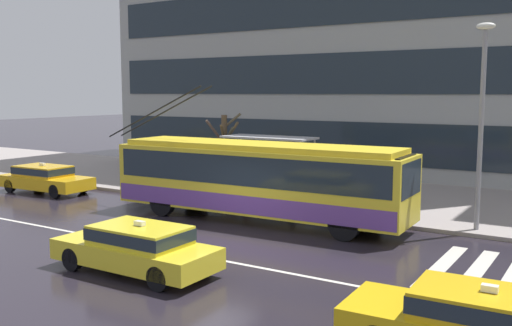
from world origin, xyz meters
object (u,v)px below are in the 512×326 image
at_px(taxi_queued_behind_bus, 45,178).
at_px(street_tree_bare, 225,147).
at_px(pedestrian_walking_past, 375,171).
at_px(pedestrian_waiting_by_pole, 247,161).
at_px(bus_shelter, 271,152).
at_px(taxi_oncoming_far, 481,322).
at_px(street_lamp, 482,109).
at_px(pedestrian_approaching_curb, 235,158).
at_px(trolleybus, 258,178).
at_px(pedestrian_at_shelter, 292,177).
at_px(taxi_oncoming_near, 137,246).

xyz_separation_m(taxi_queued_behind_bus, street_tree_bare, (7.26, 4.44, 1.45)).
relative_size(pedestrian_walking_past, pedestrian_waiting_by_pole, 1.00).
bearing_deg(bus_shelter, taxi_oncoming_far, -45.84).
relative_size(bus_shelter, street_lamp, 0.60).
height_order(street_lamp, street_tree_bare, street_lamp).
bearing_deg(pedestrian_waiting_by_pole, pedestrian_approaching_curb, 140.93).
height_order(trolleybus, taxi_oncoming_far, trolleybus).
bearing_deg(pedestrian_approaching_curb, bus_shelter, -1.89).
distance_m(taxi_queued_behind_bus, pedestrian_approaching_curb, 9.07).
relative_size(pedestrian_at_shelter, pedestrian_walking_past, 0.80).
height_order(taxi_queued_behind_bus, street_lamp, street_lamp).
bearing_deg(taxi_oncoming_far, pedestrian_waiting_by_pole, 138.49).
distance_m(taxi_queued_behind_bus, pedestrian_waiting_by_pole, 9.98).
distance_m(taxi_oncoming_near, pedestrian_at_shelter, 10.70).
bearing_deg(pedestrian_waiting_by_pole, trolleybus, -50.86).
height_order(bus_shelter, pedestrian_waiting_by_pole, bus_shelter).
xyz_separation_m(taxi_oncoming_far, pedestrian_at_shelter, (-9.82, 11.09, 0.41)).
xyz_separation_m(taxi_queued_behind_bus, street_lamp, (18.95, 2.47, 3.44)).
bearing_deg(taxi_queued_behind_bus, pedestrian_waiting_by_pole, 17.79).
distance_m(pedestrian_approaching_curb, pedestrian_waiting_by_pole, 1.91).
xyz_separation_m(pedestrian_approaching_curb, street_lamp, (10.98, -1.76, 2.45)).
bearing_deg(street_tree_bare, pedestrian_walking_past, -10.66).
xyz_separation_m(trolleybus, pedestrian_waiting_by_pole, (-2.29, 2.81, 0.20)).
bearing_deg(pedestrian_at_shelter, pedestrian_approaching_curb, 175.06).
xyz_separation_m(taxi_oncoming_far, street_lamp, (-1.97, 9.59, 3.44)).
xyz_separation_m(taxi_oncoming_far, pedestrian_walking_past, (-5.74, 10.07, 1.08)).
distance_m(bus_shelter, pedestrian_approaching_curb, 2.03).
distance_m(taxi_queued_behind_bus, taxi_oncoming_far, 22.10).
height_order(taxi_queued_behind_bus, pedestrian_waiting_by_pole, pedestrian_waiting_by_pole).
distance_m(taxi_oncoming_far, pedestrian_waiting_by_pole, 15.36).
height_order(taxi_oncoming_near, taxi_oncoming_far, same).
distance_m(pedestrian_approaching_curb, street_tree_bare, 0.86).
height_order(taxi_oncoming_far, street_lamp, street_lamp).
height_order(pedestrian_approaching_curb, street_lamp, street_lamp).
bearing_deg(bus_shelter, street_tree_bare, 174.23).
bearing_deg(street_lamp, taxi_oncoming_near, -126.09).
bearing_deg(trolleybus, bus_shelter, 114.27).
bearing_deg(street_lamp, pedestrian_approaching_curb, 170.88).
bearing_deg(street_tree_bare, street_lamp, -9.57).
relative_size(taxi_oncoming_near, street_tree_bare, 1.26).
relative_size(taxi_queued_behind_bus, pedestrian_walking_past, 2.33).
bearing_deg(pedestrian_waiting_by_pole, taxi_oncoming_far, -41.51).
bearing_deg(taxi_oncoming_far, pedestrian_approaching_curb, 138.76).
xyz_separation_m(pedestrian_at_shelter, pedestrian_waiting_by_pole, (-1.66, -0.93, 0.67)).
height_order(pedestrian_waiting_by_pole, street_lamp, street_lamp).
bearing_deg(taxi_oncoming_far, street_tree_bare, 139.75).
bearing_deg(bus_shelter, pedestrian_waiting_by_pole, -114.01).
distance_m(taxi_oncoming_near, pedestrian_waiting_by_pole, 10.16).
bearing_deg(pedestrian_approaching_curb, pedestrian_at_shelter, -4.94).
xyz_separation_m(pedestrian_waiting_by_pole, street_lamp, (9.50, -0.56, 2.36)).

